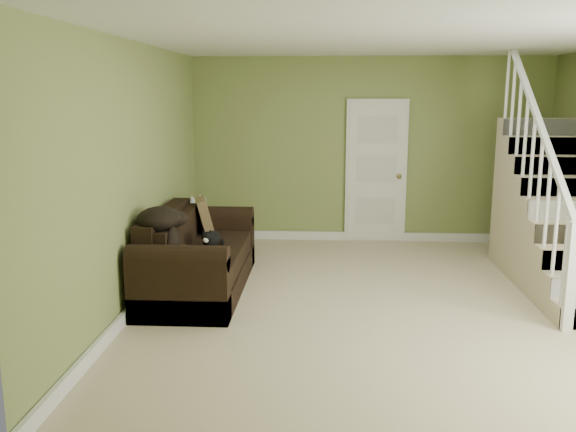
# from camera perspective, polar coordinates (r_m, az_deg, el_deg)

# --- Properties ---
(floor) EXTENTS (5.00, 5.50, 0.01)m
(floor) POSITION_cam_1_polar(r_m,az_deg,el_deg) (6.32, 9.10, -8.13)
(floor) COLOR tan
(floor) RESTS_ON ground
(ceiling) EXTENTS (5.00, 5.50, 0.01)m
(ceiling) POSITION_cam_1_polar(r_m,az_deg,el_deg) (5.98, 9.92, 16.06)
(ceiling) COLOR white
(ceiling) RESTS_ON wall_back
(wall_back) EXTENTS (5.00, 0.04, 2.60)m
(wall_back) POSITION_cam_1_polar(r_m,az_deg,el_deg) (8.74, 7.61, 6.09)
(wall_back) COLOR olive
(wall_back) RESTS_ON floor
(wall_front) EXTENTS (5.00, 0.04, 2.60)m
(wall_front) POSITION_cam_1_polar(r_m,az_deg,el_deg) (3.34, 14.40, -2.85)
(wall_front) COLOR olive
(wall_front) RESTS_ON floor
(wall_left) EXTENTS (0.04, 5.50, 2.60)m
(wall_left) POSITION_cam_1_polar(r_m,az_deg,el_deg) (6.26, -13.95, 3.75)
(wall_left) COLOR olive
(wall_left) RESTS_ON floor
(baseboard_back) EXTENTS (5.00, 0.04, 0.12)m
(baseboard_back) POSITION_cam_1_polar(r_m,az_deg,el_deg) (8.91, 7.42, -1.89)
(baseboard_back) COLOR white
(baseboard_back) RESTS_ON floor
(baseboard_left) EXTENTS (0.04, 5.50, 0.12)m
(baseboard_left) POSITION_cam_1_polar(r_m,az_deg,el_deg) (6.53, -13.17, -7.09)
(baseboard_left) COLOR white
(baseboard_left) RESTS_ON floor
(door) EXTENTS (0.86, 0.12, 2.02)m
(door) POSITION_cam_1_polar(r_m,az_deg,el_deg) (8.73, 8.24, 4.13)
(door) COLOR white
(door) RESTS_ON floor
(staircase) EXTENTS (1.00, 2.51, 2.82)m
(staircase) POSITION_cam_1_polar(r_m,az_deg,el_deg) (7.52, 23.82, -0.74)
(staircase) COLOR tan
(staircase) RESTS_ON floor
(sofa) EXTENTS (0.94, 2.18, 0.86)m
(sofa) POSITION_cam_1_polar(r_m,az_deg,el_deg) (6.68, -8.66, -4.09)
(sofa) COLOR black
(sofa) RESTS_ON floor
(side_table) EXTENTS (0.51, 0.51, 0.79)m
(side_table) POSITION_cam_1_polar(r_m,az_deg,el_deg) (8.05, -8.24, -1.67)
(side_table) COLOR black
(side_table) RESTS_ON floor
(cat) EXTENTS (0.23, 0.50, 0.24)m
(cat) POSITION_cam_1_polar(r_m,az_deg,el_deg) (6.59, -7.18, -2.18)
(cat) COLOR black
(cat) RESTS_ON sofa
(banana) EXTENTS (0.08, 0.19, 0.05)m
(banana) POSITION_cam_1_polar(r_m,az_deg,el_deg) (6.12, -7.75, -3.89)
(banana) COLOR gold
(banana) RESTS_ON sofa
(throw_pillow) EXTENTS (0.32, 0.48, 0.46)m
(throw_pillow) POSITION_cam_1_polar(r_m,az_deg,el_deg) (7.32, -7.76, -0.06)
(throw_pillow) COLOR #49311D
(throw_pillow) RESTS_ON sofa
(throw_blanket) EXTENTS (0.45, 0.58, 0.23)m
(throw_blanket) POSITION_cam_1_polar(r_m,az_deg,el_deg) (6.11, -11.99, -0.23)
(throw_blanket) COLOR black
(throw_blanket) RESTS_ON sofa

